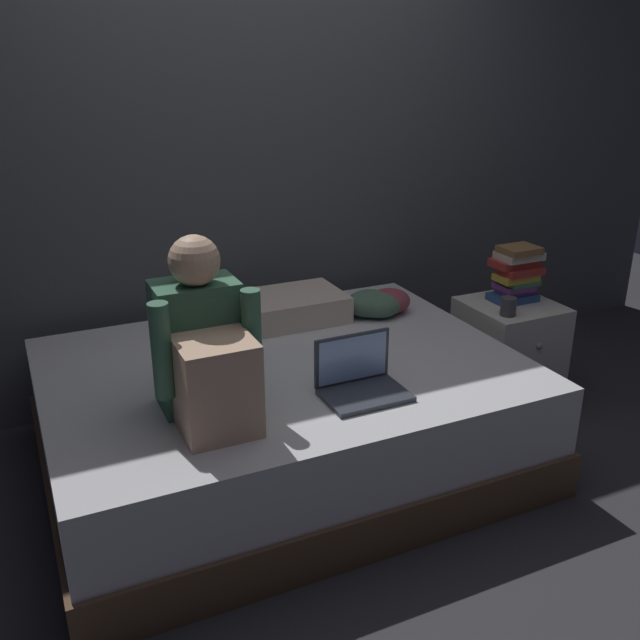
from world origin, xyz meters
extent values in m
plane|color=#2D2D33|center=(0.00, 0.00, 0.00)|extent=(8.00, 8.00, 0.00)
cube|color=#4C4F54|center=(0.00, 1.20, 1.35)|extent=(5.60, 0.10, 2.70)
cube|color=brown|center=(-0.20, 0.30, 0.10)|extent=(2.00, 1.50, 0.20)
cube|color=silver|center=(-0.20, 0.30, 0.35)|extent=(1.96, 1.46, 0.30)
cube|color=beige|center=(1.10, 0.40, 0.26)|extent=(0.44, 0.44, 0.53)
sphere|color=gray|center=(1.10, 0.18, 0.38)|extent=(0.04, 0.04, 0.04)
cube|color=#38664C|center=(-0.61, 0.09, 0.74)|extent=(0.30, 0.20, 0.48)
sphere|color=tan|center=(-0.61, 0.06, 1.06)|extent=(0.18, 0.18, 0.18)
cube|color=tan|center=(-0.61, -0.13, 0.67)|extent=(0.26, 0.24, 0.34)
cylinder|color=#38664C|center=(-0.77, -0.05, 0.80)|extent=(0.07, 0.07, 0.34)
cylinder|color=#38664C|center=(-0.45, -0.05, 0.80)|extent=(0.07, 0.07, 0.34)
cube|color=#333842|center=(-0.04, -0.13, 0.51)|extent=(0.32, 0.22, 0.02)
cube|color=#333842|center=(-0.04, -0.02, 0.62)|extent=(0.32, 0.01, 0.20)
cube|color=#8CB2EA|center=(-0.04, -0.03, 0.62)|extent=(0.29, 0.00, 0.18)
cube|color=beige|center=(0.00, 0.75, 0.56)|extent=(0.56, 0.36, 0.13)
cube|color=#284C84|center=(1.13, 0.44, 0.55)|extent=(0.23, 0.15, 0.04)
cube|color=#703D84|center=(1.15, 0.44, 0.58)|extent=(0.17, 0.12, 0.03)
cube|color=#703D84|center=(1.13, 0.43, 0.61)|extent=(0.17, 0.15, 0.03)
cube|color=#387042|center=(1.15, 0.41, 0.63)|extent=(0.18, 0.12, 0.02)
cube|color=gold|center=(1.12, 0.42, 0.66)|extent=(0.21, 0.13, 0.03)
cube|color=#9E2D28|center=(1.14, 0.41, 0.70)|extent=(0.21, 0.14, 0.03)
cube|color=#9E2D28|center=(1.12, 0.44, 0.73)|extent=(0.23, 0.14, 0.04)
cube|color=beige|center=(1.14, 0.43, 0.77)|extent=(0.21, 0.15, 0.04)
cube|color=brown|center=(1.12, 0.41, 0.81)|extent=(0.19, 0.15, 0.03)
cylinder|color=#3D3D42|center=(0.97, 0.28, 0.57)|extent=(0.08, 0.08, 0.09)
ellipsoid|color=#4C6B56|center=(0.44, 0.60, 0.56)|extent=(0.22, 0.19, 0.12)
ellipsoid|color=#4C6B56|center=(0.40, 0.63, 0.56)|extent=(0.24, 0.20, 0.13)
ellipsoid|color=#8E3D47|center=(0.51, 0.63, 0.56)|extent=(0.23, 0.19, 0.12)
camera|label=1|loc=(-1.20, -2.22, 1.74)|focal=39.30mm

